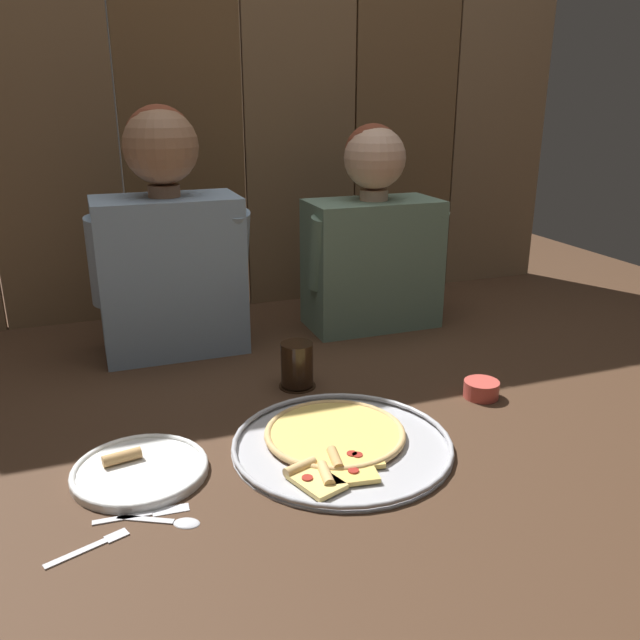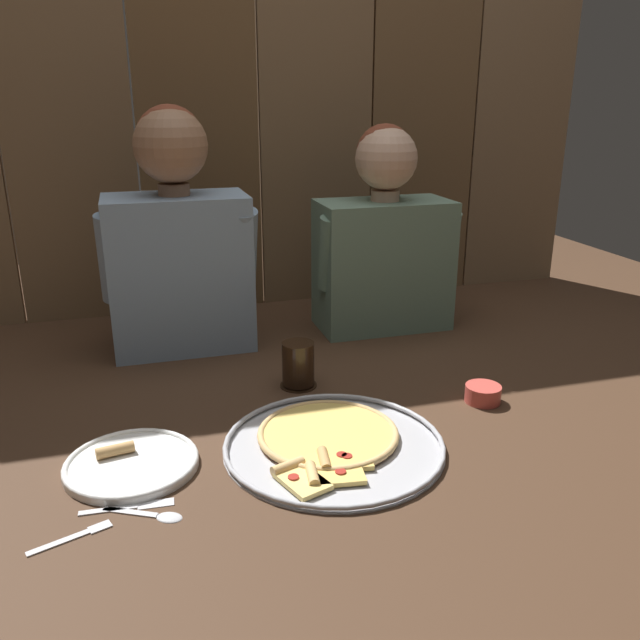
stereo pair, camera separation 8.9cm
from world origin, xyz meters
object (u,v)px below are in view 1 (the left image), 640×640
at_px(dinner_plate, 140,470).
at_px(drinking_glass, 297,365).
at_px(dipping_bowl, 481,388).
at_px(diner_left, 168,243).
at_px(diner_right, 373,239).
at_px(pizza_tray, 339,441).

distance_m(dinner_plate, drinking_glass, 0.47).
relative_size(dipping_bowl, diner_left, 0.13).
relative_size(dipping_bowl, diner_right, 0.14).
bearing_deg(diner_right, drinking_glass, -135.12).
xyz_separation_m(pizza_tray, diner_right, (0.35, 0.63, 0.25)).
xyz_separation_m(pizza_tray, diner_left, (-0.22, 0.64, 0.28)).
height_order(pizza_tray, dinner_plate, dinner_plate).
relative_size(pizza_tray, diner_right, 0.75).
height_order(dinner_plate, diner_left, diner_left).
bearing_deg(diner_left, dinner_plate, -104.35).
distance_m(dipping_bowl, diner_right, 0.59).
distance_m(drinking_glass, dipping_bowl, 0.43).
distance_m(dinner_plate, dipping_bowl, 0.77).
xyz_separation_m(dinner_plate, diner_left, (0.15, 0.61, 0.28)).
xyz_separation_m(drinking_glass, diner_right, (0.35, 0.34, 0.21)).
bearing_deg(pizza_tray, dipping_bowl, 13.37).
height_order(diner_left, diner_right, diner_left).
relative_size(pizza_tray, dinner_plate, 1.76).
xyz_separation_m(dinner_plate, drinking_glass, (0.39, 0.26, 0.04)).
distance_m(pizza_tray, dinner_plate, 0.38).
xyz_separation_m(pizza_tray, drinking_glass, (0.01, 0.29, 0.04)).
relative_size(dinner_plate, dipping_bowl, 3.07).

